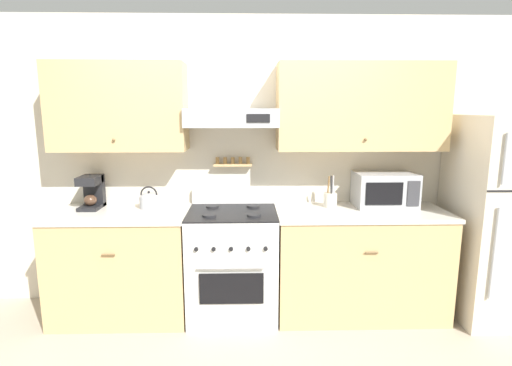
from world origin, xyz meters
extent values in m
plane|color=#B2A38E|center=(0.00, 0.00, 0.00)|extent=(16.00, 16.00, 0.00)
cube|color=beige|center=(0.00, 0.69, 1.27)|extent=(5.20, 0.08, 2.55)
cube|color=tan|center=(-0.94, 0.49, 1.77)|extent=(1.11, 0.33, 0.72)
sphere|color=brown|center=(-0.94, 0.31, 1.51)|extent=(0.02, 0.02, 0.02)
cube|color=tan|center=(1.09, 0.49, 1.77)|extent=(1.41, 0.33, 0.72)
sphere|color=brown|center=(1.09, 0.31, 1.51)|extent=(0.02, 0.02, 0.02)
cube|color=#ADAFB5|center=(0.00, 0.47, 1.69)|extent=(0.77, 0.37, 0.15)
cube|color=black|center=(0.22, 0.28, 1.69)|extent=(0.19, 0.01, 0.07)
cube|color=tan|center=(0.00, 0.61, 1.27)|extent=(0.34, 0.07, 0.02)
cylinder|color=olive|center=(-0.14, 0.61, 1.31)|extent=(0.03, 0.03, 0.06)
cylinder|color=olive|center=(-0.07, 0.61, 1.31)|extent=(0.03, 0.03, 0.06)
cylinder|color=olive|center=(0.00, 0.61, 1.31)|extent=(0.03, 0.03, 0.06)
cylinder|color=olive|center=(0.07, 0.61, 1.31)|extent=(0.03, 0.03, 0.06)
cylinder|color=olive|center=(0.14, 0.61, 1.31)|extent=(0.03, 0.03, 0.06)
cube|color=tan|center=(-0.94, 0.34, 0.44)|extent=(1.11, 0.63, 0.88)
cube|color=silver|center=(-0.94, 0.34, 0.90)|extent=(1.13, 0.66, 0.03)
cylinder|color=brown|center=(-0.94, 0.01, 0.66)|extent=(0.10, 0.01, 0.01)
cube|color=tan|center=(1.09, 0.34, 0.44)|extent=(1.41, 0.63, 0.88)
cube|color=silver|center=(1.09, 0.34, 0.90)|extent=(1.43, 0.66, 0.03)
cylinder|color=brown|center=(1.09, 0.01, 0.66)|extent=(0.10, 0.01, 0.01)
cube|color=white|center=(0.00, 0.33, 0.45)|extent=(0.74, 0.63, 0.90)
cube|color=black|center=(0.00, 0.00, 0.38)|extent=(0.50, 0.01, 0.25)
cylinder|color=#ADAFB5|center=(0.00, -0.02, 0.56)|extent=(0.52, 0.02, 0.02)
cube|color=black|center=(0.00, 0.33, 0.91)|extent=(0.74, 0.63, 0.01)
cylinder|color=#232326|center=(-0.18, 0.18, 0.92)|extent=(0.11, 0.11, 0.02)
cylinder|color=#232326|center=(0.18, 0.18, 0.92)|extent=(0.11, 0.11, 0.02)
cylinder|color=#232326|center=(-0.18, 0.48, 0.92)|extent=(0.11, 0.11, 0.02)
cylinder|color=#232326|center=(0.18, 0.48, 0.92)|extent=(0.11, 0.11, 0.02)
cylinder|color=black|center=(-0.27, 0.00, 0.70)|extent=(0.03, 0.02, 0.03)
cylinder|color=black|center=(-0.13, 0.00, 0.70)|extent=(0.03, 0.02, 0.03)
cylinder|color=black|center=(0.00, 0.00, 0.70)|extent=(0.03, 0.02, 0.03)
cylinder|color=black|center=(0.13, 0.00, 0.70)|extent=(0.03, 0.02, 0.03)
cylinder|color=black|center=(0.27, 0.00, 0.70)|extent=(0.03, 0.02, 0.03)
cube|color=white|center=(0.00, 0.62, 0.98)|extent=(0.74, 0.04, 0.13)
cube|color=beige|center=(2.29, 0.28, 0.86)|extent=(0.80, 0.73, 1.71)
cylinder|color=#ADAFB5|center=(1.98, -0.10, 1.41)|extent=(0.02, 0.02, 0.38)
cylinder|color=#ADAFB5|center=(1.98, -0.10, 0.69)|extent=(0.02, 0.02, 0.72)
cylinder|color=#B7B7BC|center=(-0.72, 0.46, 0.97)|extent=(0.17, 0.17, 0.10)
ellipsoid|color=#B7B7BC|center=(-0.72, 0.46, 1.02)|extent=(0.15, 0.15, 0.06)
sphere|color=black|center=(-0.72, 0.46, 1.06)|extent=(0.02, 0.02, 0.02)
cylinder|color=#B7B7BC|center=(-0.64, 0.46, 0.98)|extent=(0.10, 0.04, 0.09)
torus|color=black|center=(-0.72, 0.46, 1.04)|extent=(0.15, 0.01, 0.15)
cube|color=black|center=(-1.21, 0.46, 0.93)|extent=(0.16, 0.26, 0.03)
cube|color=black|center=(-1.21, 0.54, 1.06)|extent=(0.16, 0.08, 0.28)
cube|color=black|center=(-1.21, 0.45, 1.16)|extent=(0.16, 0.22, 0.07)
ellipsoid|color=#4C3323|center=(-1.21, 0.44, 0.99)|extent=(0.11, 0.11, 0.09)
cube|color=#ADAFB5|center=(1.33, 0.48, 1.07)|extent=(0.51, 0.34, 0.30)
cube|color=black|center=(1.27, 0.30, 1.07)|extent=(0.31, 0.01, 0.19)
cube|color=#38383D|center=(1.51, 0.30, 1.07)|extent=(0.10, 0.01, 0.21)
cylinder|color=silver|center=(0.85, 0.46, 0.98)|extent=(0.11, 0.11, 0.12)
cylinder|color=olive|center=(0.83, 0.45, 1.11)|extent=(0.01, 0.05, 0.16)
cylinder|color=#28282B|center=(0.85, 0.46, 1.11)|extent=(0.01, 0.04, 0.16)
cylinder|color=#B2B2B7|center=(0.87, 0.47, 1.11)|extent=(0.01, 0.03, 0.16)
camera|label=1|loc=(0.12, -2.91, 1.76)|focal=28.00mm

